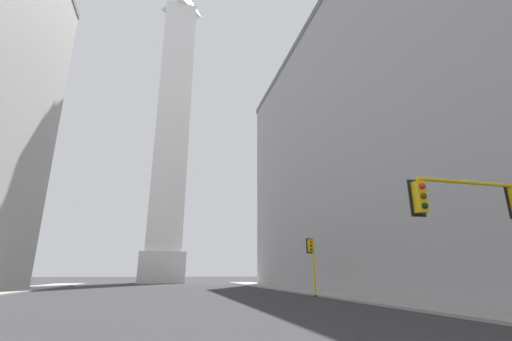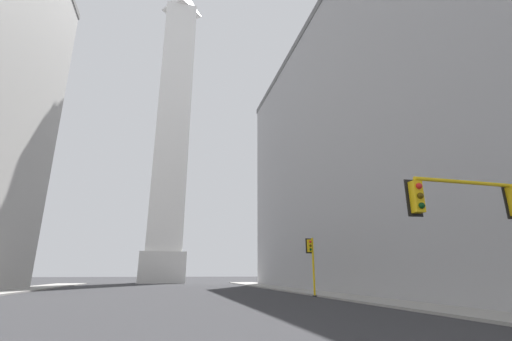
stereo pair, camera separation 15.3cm
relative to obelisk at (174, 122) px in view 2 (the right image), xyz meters
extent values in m
cube|color=gray|center=(15.87, -48.35, -35.74)|extent=(5.00, 90.66, 0.15)
cube|color=#9E9EA0|center=(27.47, -43.21, -18.97)|extent=(21.46, 59.21, 33.68)
cube|color=slate|center=(27.47, -43.21, -1.69)|extent=(21.67, 59.80, 0.90)
cube|color=silver|center=(0.00, 0.00, -32.78)|extent=(9.06, 9.06, 6.07)
cube|color=white|center=(0.00, 0.00, 0.55)|extent=(7.25, 7.25, 60.58)
pyramid|color=white|center=(0.00, 0.00, 34.83)|extent=(7.25, 7.25, 7.97)
cube|color=black|center=(13.17, -65.77, -31.27)|extent=(0.58, 0.06, 1.32)
cylinder|color=yellow|center=(11.14, -65.95, -30.67)|extent=(4.63, 0.14, 0.14)
cube|color=#E5B20F|center=(8.82, -65.95, -31.34)|extent=(0.36, 0.36, 1.10)
cube|color=black|center=(8.83, -65.77, -31.34)|extent=(0.58, 0.06, 1.32)
sphere|color=red|center=(8.81, -66.14, -30.99)|extent=(0.22, 0.22, 0.22)
sphere|color=#483506|center=(8.81, -66.14, -31.34)|extent=(0.22, 0.22, 0.22)
sphere|color=#073410|center=(8.81, -66.14, -31.68)|extent=(0.22, 0.22, 0.22)
cylinder|color=yellow|center=(13.26, -46.63, -33.31)|extent=(0.18, 0.18, 5.00)
cylinder|color=#262626|center=(13.26, -46.63, -35.76)|extent=(0.40, 0.40, 0.10)
cube|color=#E5B20F|center=(12.97, -46.63, -31.51)|extent=(0.37, 0.37, 1.10)
cube|color=black|center=(12.95, -46.45, -31.51)|extent=(0.58, 0.09, 1.32)
sphere|color=red|center=(12.99, -46.82, -31.17)|extent=(0.22, 0.22, 0.22)
sphere|color=#483506|center=(12.99, -46.82, -31.51)|extent=(0.22, 0.22, 0.22)
sphere|color=#073410|center=(12.99, -46.82, -31.85)|extent=(0.22, 0.22, 0.22)
camera|label=1|loc=(0.40, -75.77, -33.86)|focal=24.00mm
camera|label=2|loc=(0.55, -75.81, -33.86)|focal=24.00mm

